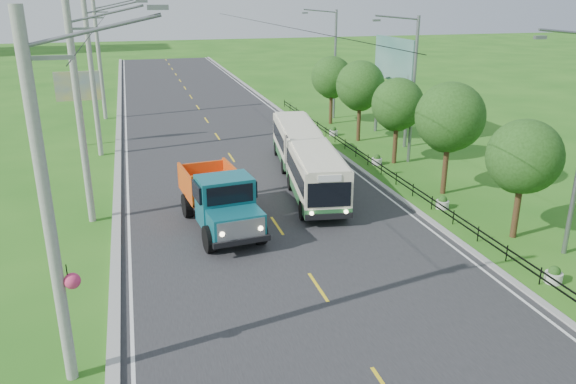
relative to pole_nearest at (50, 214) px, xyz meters
name	(u,v)px	position (x,y,z in m)	size (l,w,h in m)	color
ground	(318,287)	(8.24, 3.00, -4.94)	(240.00, 240.00, 0.00)	#246517
road	(226,150)	(8.24, 23.00, -4.93)	(14.00, 120.00, 0.02)	#28282B
curb_left	(118,157)	(1.04, 23.00, -4.86)	(0.40, 120.00, 0.15)	#9E9E99
curb_right	(324,142)	(15.39, 23.00, -4.89)	(0.30, 120.00, 0.10)	#9E9E99
edge_line_left	(127,157)	(1.59, 23.00, -4.91)	(0.12, 120.00, 0.00)	silver
edge_line_right	(317,143)	(14.89, 23.00, -4.91)	(0.12, 120.00, 0.00)	silver
centre_dash	(318,287)	(8.24, 3.00, -4.91)	(0.12, 2.20, 0.00)	yellow
railing_right	(368,161)	(16.24, 17.00, -4.64)	(0.04, 40.00, 0.60)	black
pole_nearest	(50,214)	(0.00, 0.00, 0.00)	(3.51, 0.44, 10.00)	gray
pole_near	(80,115)	(-0.02, 12.00, 0.16)	(3.51, 0.32, 10.00)	gray
pole_mid	(93,78)	(-0.02, 24.00, 0.16)	(3.51, 0.32, 10.00)	gray
pole_far	(100,59)	(-0.02, 36.00, 0.16)	(3.51, 0.32, 10.00)	gray
tree_second	(523,160)	(18.10, 5.14, -1.42)	(3.18, 3.26, 5.30)	#382314
tree_third	(449,120)	(18.10, 11.14, -0.95)	(3.60, 3.62, 6.00)	#382314
tree_fourth	(397,107)	(18.10, 17.14, -1.35)	(3.24, 3.31, 5.40)	#382314
tree_fifth	(360,88)	(18.10, 23.14, -1.08)	(3.48, 3.52, 5.80)	#382314
tree_back	(332,79)	(18.10, 29.14, -1.28)	(3.30, 3.36, 5.50)	#382314
streetlight_mid	(411,85)	(18.88, 17.00, -0.03)	(3.02, 0.20, 9.07)	slate
streetlight_far	(333,61)	(18.88, 31.00, -0.03)	(3.02, 0.20, 9.07)	slate
planter_front	(554,275)	(16.84, 1.00, -4.65)	(0.64, 0.64, 0.67)	silver
planter_near	(442,203)	(16.84, 9.00, -4.65)	(0.64, 0.64, 0.67)	silver
planter_mid	(377,160)	(16.84, 17.00, -4.65)	(0.64, 0.64, 0.67)	silver
planter_far	(333,132)	(16.84, 25.00, -4.65)	(0.64, 0.64, 0.67)	silver
billboard_left	(78,91)	(-1.26, 27.00, -1.07)	(3.00, 0.20, 5.20)	slate
billboard_right	(394,66)	(20.54, 23.00, 0.41)	(0.24, 6.00, 7.30)	slate
bus	(305,155)	(11.42, 14.86, -3.34)	(4.17, 13.94, 2.66)	#276331
dump_truck	(220,196)	(5.69, 9.47, -3.38)	(3.17, 6.77, 2.75)	#12606C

